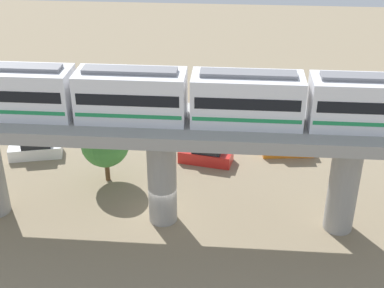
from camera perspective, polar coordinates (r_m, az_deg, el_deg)
The scene contains 7 objects.
ground_plane at distance 36.76m, azimuth -3.07°, elevation -7.95°, with size 120.00×120.00×0.00m, color #84755B.
viaduct at distance 33.61m, azimuth -3.33°, elevation 0.15°, with size 5.20×35.80×7.51m.
train at distance 32.05m, azimuth -0.36°, elevation 5.02°, with size 2.64×27.45×3.24m.
parked_car_red at distance 42.82m, azimuth 1.54°, elevation -1.01°, with size 2.55×4.46×1.76m.
parked_car_white at distance 45.43m, azimuth -16.31°, elevation -0.41°, with size 2.75×4.51×1.76m.
parked_car_orange at distance 44.71m, azimuth 10.19°, elevation -0.13°, with size 2.25×4.37×1.76m.
tree_near_viaduct at distance 39.76m, azimuth -9.26°, elevation 0.08°, with size 3.59×3.59×4.96m.
Camera 1 is at (29.31, 4.31, 21.77)m, focal length 50.05 mm.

